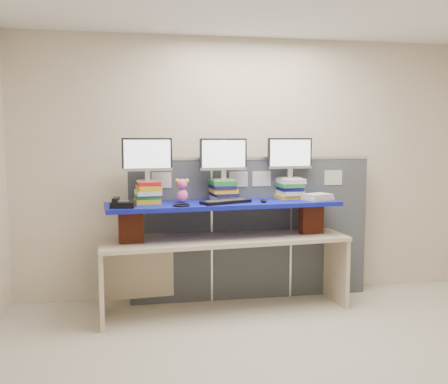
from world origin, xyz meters
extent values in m
cube|color=beige|center=(0.00, 0.00, 1.40)|extent=(5.00, 4.00, 2.80)
cube|color=beige|center=(0.00, 0.00, 0.00)|extent=(5.00, 4.00, 0.01)
cube|color=#3F434A|center=(-0.87, 1.78, 0.75)|extent=(0.85, 0.05, 1.50)
cube|color=#3F434A|center=(0.00, 1.78, 0.75)|extent=(0.85, 0.05, 1.50)
cube|color=#3F434A|center=(0.87, 1.78, 0.75)|extent=(0.85, 0.05, 1.50)
cube|color=silver|center=(0.00, 1.78, 1.51)|extent=(2.60, 0.06, 0.03)
cube|color=beige|center=(-0.95, 1.75, 1.30)|extent=(0.20, 0.00, 0.16)
cube|color=beige|center=(-0.15, 1.75, 1.30)|extent=(0.20, 0.00, 0.16)
cube|color=beige|center=(0.10, 1.75, 1.30)|extent=(0.20, 0.00, 0.16)
cube|color=beige|center=(0.90, 1.75, 1.30)|extent=(0.20, 0.00, 0.16)
cube|color=beige|center=(-0.35, 1.48, 0.72)|extent=(2.50, 0.92, 0.04)
cube|color=beige|center=(-1.55, 1.38, 0.35)|extent=(0.10, 0.66, 0.70)
cube|color=beige|center=(0.85, 1.58, 0.35)|extent=(0.10, 0.66, 0.70)
cube|color=maroon|center=(-1.26, 1.35, 0.90)|extent=(0.24, 0.14, 0.31)
cube|color=maroon|center=(0.57, 1.51, 0.90)|extent=(0.24, 0.14, 0.31)
cube|color=#0A0F86|center=(-0.35, 1.48, 1.07)|extent=(2.35, 0.77, 0.04)
cube|color=gold|center=(-1.10, 1.55, 1.12)|extent=(0.26, 0.32, 0.04)
cube|color=#227F34|center=(-1.10, 1.55, 1.16)|extent=(0.24, 0.30, 0.04)
cube|color=silver|center=(-1.09, 1.53, 1.20)|extent=(0.26, 0.32, 0.04)
cube|color=gold|center=(-1.09, 1.53, 1.25)|extent=(0.25, 0.31, 0.05)
cube|color=red|center=(-1.08, 1.53, 1.29)|extent=(0.23, 0.29, 0.04)
cube|color=silver|center=(-0.33, 1.61, 1.12)|extent=(0.26, 0.30, 0.05)
cube|color=#161250|center=(-0.33, 1.60, 1.16)|extent=(0.27, 0.31, 0.03)
cube|color=gold|center=(-0.34, 1.60, 1.20)|extent=(0.26, 0.31, 0.04)
cube|color=#161250|center=(-0.35, 1.60, 1.24)|extent=(0.24, 0.31, 0.04)
cube|color=#227F34|center=(-0.34, 1.61, 1.28)|extent=(0.25, 0.31, 0.05)
cube|color=gold|center=(0.37, 1.66, 1.12)|extent=(0.27, 0.29, 0.04)
cube|color=silver|center=(0.38, 1.65, 1.16)|extent=(0.25, 0.30, 0.04)
cube|color=#161250|center=(0.38, 1.66, 1.20)|extent=(0.22, 0.30, 0.04)
cube|color=#227F34|center=(0.37, 1.65, 1.24)|extent=(0.25, 0.32, 0.04)
cube|color=silver|center=(0.38, 1.65, 1.28)|extent=(0.27, 0.32, 0.05)
cube|color=#A2A2A7|center=(-1.10, 1.54, 1.32)|extent=(0.22, 0.15, 0.01)
cube|color=#A2A2A7|center=(-1.10, 1.54, 1.37)|extent=(0.05, 0.04, 0.09)
cube|color=black|center=(-1.10, 1.54, 1.57)|extent=(0.48, 0.08, 0.32)
cube|color=white|center=(-1.10, 1.52, 1.57)|extent=(0.44, 0.04, 0.28)
cube|color=#A2A2A7|center=(-0.34, 1.60, 1.31)|extent=(0.22, 0.15, 0.01)
cube|color=#A2A2A7|center=(-0.34, 1.60, 1.36)|extent=(0.05, 0.04, 0.09)
cube|color=black|center=(-0.34, 1.60, 1.56)|extent=(0.48, 0.08, 0.32)
cube|color=white|center=(-0.34, 1.58, 1.56)|extent=(0.44, 0.04, 0.28)
cube|color=#A2A2A7|center=(0.38, 1.66, 1.31)|extent=(0.22, 0.15, 0.01)
cube|color=#A2A2A7|center=(0.38, 1.66, 1.36)|extent=(0.05, 0.04, 0.09)
cube|color=black|center=(0.38, 1.66, 1.57)|extent=(0.48, 0.08, 0.32)
cube|color=white|center=(0.38, 1.64, 1.57)|extent=(0.44, 0.04, 0.28)
cube|color=black|center=(-0.35, 1.38, 1.11)|extent=(0.53, 0.36, 0.03)
cube|color=#313134|center=(-0.35, 1.38, 1.13)|extent=(0.44, 0.28, 0.00)
ellipsoid|color=black|center=(0.02, 1.38, 1.11)|extent=(0.06, 0.11, 0.03)
cube|color=black|center=(-1.33, 1.27, 1.12)|extent=(0.23, 0.21, 0.05)
cube|color=#313134|center=(-1.33, 1.27, 1.15)|extent=(0.12, 0.12, 0.01)
cube|color=black|center=(-1.39, 1.27, 1.17)|extent=(0.07, 0.20, 0.04)
torus|color=black|center=(-0.80, 1.26, 1.10)|extent=(0.20, 0.20, 0.02)
ellipsoid|color=#E75896|center=(-0.76, 1.52, 1.16)|extent=(0.11, 0.10, 0.13)
sphere|color=#E75896|center=(-0.76, 1.52, 1.28)|extent=(0.10, 0.10, 0.10)
sphere|color=gold|center=(-0.81, 1.52, 1.31)|extent=(0.05, 0.05, 0.05)
sphere|color=gold|center=(-0.72, 1.52, 1.31)|extent=(0.05, 0.05, 0.05)
cube|color=beige|center=(0.62, 1.46, 1.11)|extent=(0.33, 0.30, 0.03)
cube|color=beige|center=(0.62, 1.46, 1.14)|extent=(0.32, 0.29, 0.03)
camera|label=1|loc=(-1.21, -3.34, 1.73)|focal=40.00mm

